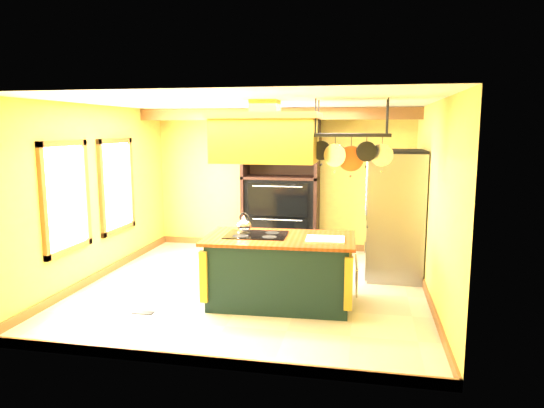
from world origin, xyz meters
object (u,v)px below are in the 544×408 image
(kitchen_island, at_px, (280,270))
(range_hood, at_px, (265,136))
(hutch, at_px, (281,202))
(pot_rack, at_px, (351,143))
(refrigerator, at_px, (394,217))

(kitchen_island, height_order, range_hood, range_hood)
(hutch, bearing_deg, kitchen_island, -80.33)
(kitchen_island, height_order, hutch, hutch)
(kitchen_island, bearing_deg, hutch, 97.34)
(range_hood, bearing_deg, pot_rack, 0.57)
(kitchen_island, relative_size, refrigerator, 1.02)
(pot_rack, xyz_separation_m, refrigerator, (0.65, 1.57, -1.19))
(refrigerator, distance_m, hutch, 2.39)
(refrigerator, xyz_separation_m, hutch, (-2.04, 1.25, -0.00))
(range_hood, relative_size, pot_rack, 1.36)
(range_hood, xyz_separation_m, hutch, (-0.28, 2.82, -1.28))
(pot_rack, bearing_deg, refrigerator, 67.51)
(pot_rack, xyz_separation_m, hutch, (-1.39, 2.81, -1.20))
(refrigerator, relative_size, hutch, 0.78)
(range_hood, xyz_separation_m, pot_rack, (1.10, 0.01, -0.09))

